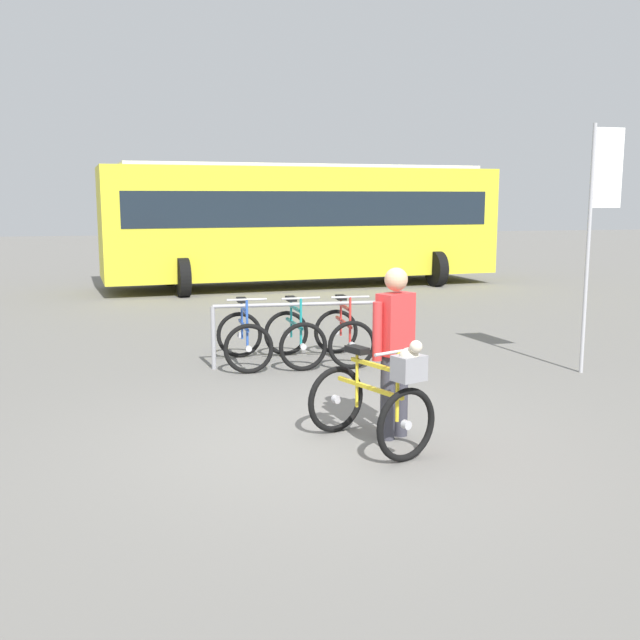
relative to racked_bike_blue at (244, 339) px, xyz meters
The scene contains 9 objects.
ground_plane 3.43m from the racked_bike_blue, 84.63° to the right, with size 80.00×80.00×0.00m, color slate.
bike_rack_rail 0.87m from the racked_bike_blue, 15.26° to the right, with size 2.51×0.18×0.88m.
racked_bike_blue is the anchor object (origin of this frame).
racked_bike_teal 0.70m from the racked_bike_blue, ahead, with size 0.70×1.12×0.97m.
racked_bike_red 1.40m from the racked_bike_blue, ahead, with size 0.70×1.11×0.97m.
featured_bicycle 3.82m from the racked_bike_blue, 78.83° to the right, with size 1.02×1.26×1.09m.
person_with_featured_bike 3.63m from the racked_bike_blue, 73.91° to the right, with size 0.48×0.34×1.64m.
bus_distant 9.43m from the racked_bike_blue, 73.35° to the left, with size 10.19×4.03×3.08m.
banner_flag 5.00m from the racked_bike_blue, 18.25° to the right, with size 0.44×0.05×3.20m.
Camera 1 is at (-1.59, -6.63, 2.29)m, focal length 41.98 mm.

